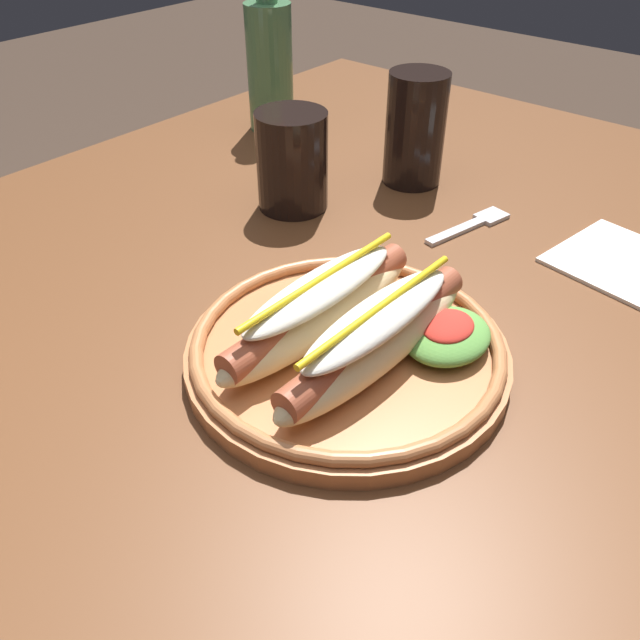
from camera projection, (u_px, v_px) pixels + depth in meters
name	position (u px, v px, depth m)	size (l,w,h in m)	color
dining_table	(256.00, 369.00, 0.69)	(1.38, 0.88, 0.74)	brown
hot_dog_plate	(352.00, 338.00, 0.54)	(0.27, 0.27, 0.08)	#B77042
fork	(473.00, 224.00, 0.75)	(0.12, 0.05, 0.00)	silver
soda_cup	(292.00, 161.00, 0.75)	(0.08, 0.08, 0.11)	black
extra_cup	(415.00, 129.00, 0.80)	(0.07, 0.07, 0.14)	black
glass_bottle	(270.00, 63.00, 0.93)	(0.07, 0.07, 0.24)	#4C7F51
napkin	(620.00, 261.00, 0.68)	(0.13, 0.12, 0.00)	white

